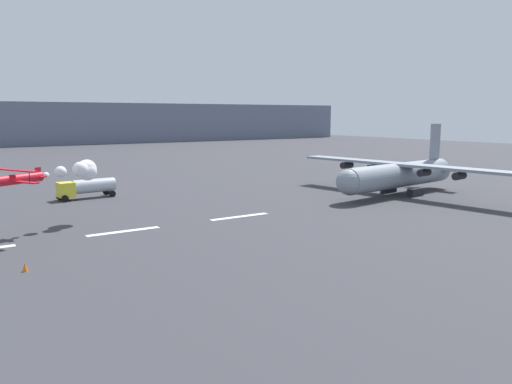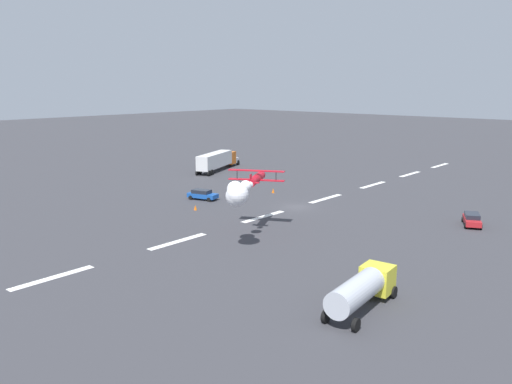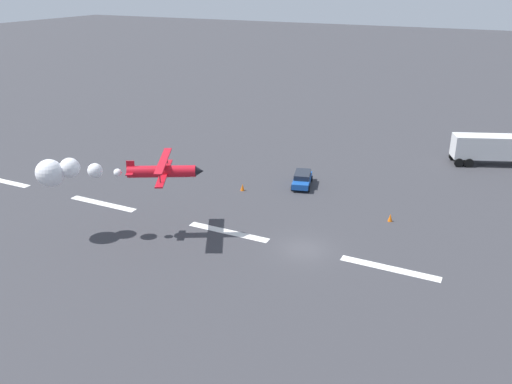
% 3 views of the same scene
% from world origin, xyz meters
% --- Properties ---
extents(ground_plane, '(440.00, 440.00, 0.00)m').
position_xyz_m(ground_plane, '(0.00, 0.00, 0.00)').
color(ground_plane, '#38383D').
rests_on(ground_plane, ground).
extents(runway_stripe_3, '(8.00, 0.90, 0.01)m').
position_xyz_m(runway_stripe_3, '(-7.37, 0.00, 0.01)').
color(runway_stripe_3, white).
rests_on(runway_stripe_3, ground).
extents(runway_stripe_4, '(8.00, 0.90, 0.01)m').
position_xyz_m(runway_stripe_4, '(7.37, 0.00, 0.01)').
color(runway_stripe_4, white).
rests_on(runway_stripe_4, ground).
extents(runway_stripe_5, '(8.00, 0.90, 0.01)m').
position_xyz_m(runway_stripe_5, '(22.10, 0.00, 0.01)').
color(runway_stripe_5, white).
rests_on(runway_stripe_5, ground).
extents(runway_stripe_6, '(8.00, 0.90, 0.01)m').
position_xyz_m(runway_stripe_6, '(36.84, 0.00, 0.01)').
color(runway_stripe_6, white).
rests_on(runway_stripe_6, ground).
extents(stunt_biplane_red, '(12.78, 9.12, 2.46)m').
position_xyz_m(stunt_biplane_red, '(18.29, 6.25, 6.16)').
color(stunt_biplane_red, red).
extents(followme_car_yellow, '(2.95, 4.91, 1.52)m').
position_xyz_m(followme_car_yellow, '(5.55, -13.74, 0.81)').
color(followme_car_yellow, '#194CA5').
rests_on(followme_car_yellow, ground).
extents(traffic_cone_near, '(0.44, 0.44, 0.75)m').
position_xyz_m(traffic_cone_near, '(-5.39, -8.80, 0.38)').
color(traffic_cone_near, orange).
rests_on(traffic_cone_near, ground).
extents(traffic_cone_far, '(0.44, 0.44, 0.75)m').
position_xyz_m(traffic_cone_far, '(10.85, -9.50, 0.38)').
color(traffic_cone_far, orange).
rests_on(traffic_cone_far, ground).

